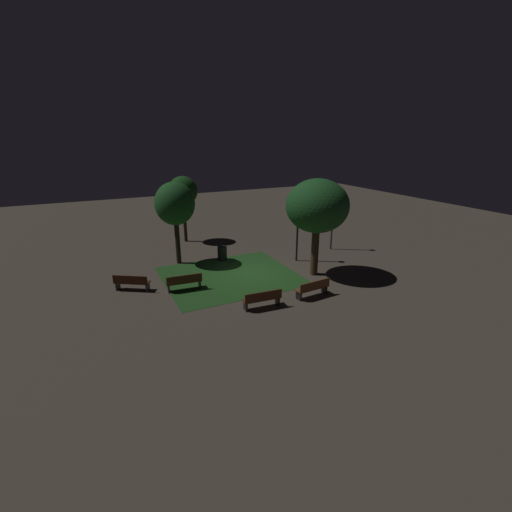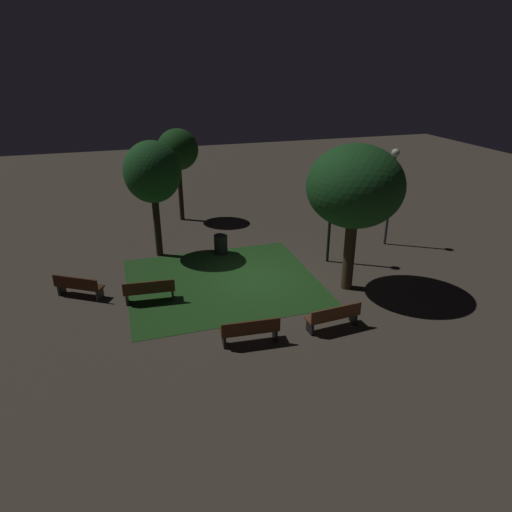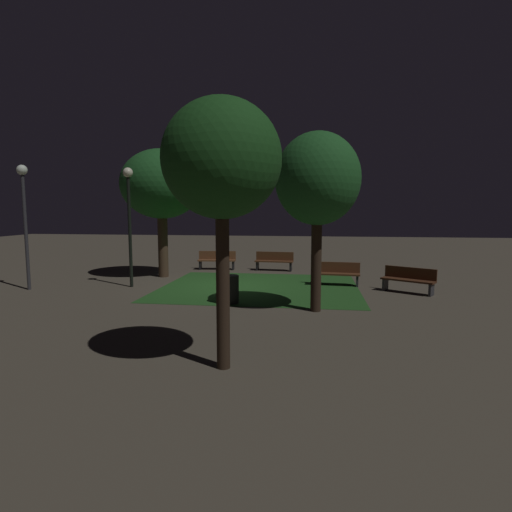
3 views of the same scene
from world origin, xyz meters
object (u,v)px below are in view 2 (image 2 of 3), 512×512
Objects in this scene: bench_near_trees at (334,316)px; tree_back_right at (152,173)px; lamp_post_plaza_west at (392,181)px; bench_lawn_edge at (250,330)px; trash_bin at (221,244)px; tree_tall_center at (178,150)px; bench_by_lamp at (149,290)px; lamp_post_near_wall at (332,194)px; bench_corner at (78,286)px; tree_back_left at (355,187)px.

tree_back_right is at bearing 121.16° from bench_near_trees.
tree_back_right is 1.13× the size of lamp_post_plaza_west.
bench_lawn_edge is 7.15m from trash_bin.
tree_tall_center reaches higher than bench_near_trees.
bench_lawn_edge reaches higher than trash_bin.
bench_by_lamp is 0.42× the size of lamp_post_near_wall.
tree_tall_center reaches higher than bench_corner.
tree_tall_center is at bearing 143.44° from lamp_post_plaza_west.
tree_back_right is 5.76× the size of trash_bin.
tree_back_right reaches higher than bench_near_trees.
bench_by_lamp reaches higher than trash_bin.
bench_by_lamp is 0.38× the size of tree_tall_center.
bench_lawn_edge is 0.41× the size of lamp_post_plaza_west.
bench_lawn_edge is 8.60m from tree_back_right.
bench_lawn_edge is at bearing -89.08° from tree_tall_center.
lamp_post_near_wall is at bearing 44.97° from bench_lawn_edge.
bench_near_trees is at bearing -133.30° from lamp_post_plaza_west.
tree_back_left is 6.94m from trash_bin.
lamp_post_near_wall is (4.92, 4.92, 2.53)m from bench_lawn_edge.
trash_bin is (5.87, 2.46, -0.05)m from bench_corner.
tree_back_left is at bearing 54.41° from bench_near_trees.
tree_back_left reaches higher than bench_corner.
bench_by_lamp is 8.14m from lamp_post_near_wall.
bench_by_lamp is at bearing 127.21° from bench_lawn_edge.
tree_back_left is (4.57, 2.49, 3.44)m from bench_lawn_edge.
tree_back_right is (-4.68, 7.75, 3.21)m from bench_near_trees.
bench_by_lamp is at bearing -169.76° from lamp_post_near_wall.
bench_near_trees is at bearing -58.84° from tree_back_right.
tree_tall_center is at bearing 74.08° from bench_by_lamp.
bench_corner is at bearing -136.16° from tree_back_right.
tree_back_right is at bearing -110.52° from tree_tall_center.
bench_lawn_edge is at bearing -135.03° from lamp_post_near_wall.
lamp_post_near_wall is at bearing -27.64° from trash_bin.
trash_bin is (-7.63, 1.18, -2.60)m from lamp_post_plaza_west.
lamp_post_plaza_west reaches higher than bench_lawn_edge.
tree_back_left is at bearing -50.39° from trash_bin.
tree_back_left is at bearing -98.34° from lamp_post_near_wall.
tree_back_right reaches higher than lamp_post_near_wall.
lamp_post_near_wall reaches higher than bench_by_lamp.
lamp_post_near_wall is at bearing 10.24° from bench_by_lamp.
tree_back_right is at bearing 157.47° from lamp_post_near_wall.
tree_tall_center is (-2.98, 12.29, 3.24)m from bench_near_trees.
tree_back_left is (4.76, -9.80, 0.20)m from tree_tall_center.
bench_lawn_edge is at bearing -52.79° from bench_by_lamp.
tree_back_right is at bearing 166.38° from trash_bin.
bench_lawn_edge is 6.24m from tree_back_left.
tree_back_left is (6.46, -5.26, 0.23)m from tree_back_right.
bench_lawn_edge is 1.03× the size of bench_corner.
bench_near_trees is at bearing 0.00° from bench_lawn_edge.
bench_corner is at bearing -174.57° from lamp_post_plaza_west.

